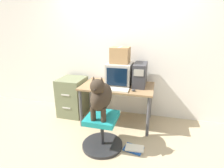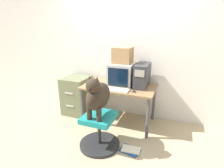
% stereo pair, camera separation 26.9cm
% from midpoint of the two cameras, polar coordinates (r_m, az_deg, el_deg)
% --- Properties ---
extents(ground_plane, '(12.00, 12.00, 0.00)m').
position_cam_midpoint_polar(ground_plane, '(3.00, 2.57, -15.47)').
color(ground_plane, tan).
extents(wall_back, '(8.00, 0.05, 2.60)m').
position_cam_midpoint_polar(wall_back, '(3.31, 7.40, 11.62)').
color(wall_back, white).
rests_on(wall_back, ground_plane).
extents(desk, '(1.23, 0.74, 0.70)m').
position_cam_midpoint_polar(desk, '(3.04, 4.93, -2.04)').
color(desk, olive).
rests_on(desk, ground_plane).
extents(crt_monitor, '(0.42, 0.49, 0.37)m').
position_cam_midpoint_polar(crt_monitor, '(3.05, 5.91, 3.31)').
color(crt_monitor, '#B7B2A8').
rests_on(crt_monitor, desk).
extents(pc_tower, '(0.21, 0.48, 0.39)m').
position_cam_midpoint_polar(pc_tower, '(2.98, 12.43, 2.78)').
color(pc_tower, '#333338').
rests_on(pc_tower, desk).
extents(keyboard, '(0.47, 0.18, 0.03)m').
position_cam_midpoint_polar(keyboard, '(2.78, 3.49, -1.79)').
color(keyboard, beige).
rests_on(keyboard, desk).
extents(computer_mouse, '(0.06, 0.05, 0.03)m').
position_cam_midpoint_polar(computer_mouse, '(2.73, 9.89, -2.32)').
color(computer_mouse, '#333333').
rests_on(computer_mouse, desk).
extents(office_chair, '(0.58, 0.58, 0.49)m').
position_cam_midpoint_polar(office_chair, '(2.59, -1.07, -15.25)').
color(office_chair, '#262628').
rests_on(office_chair, ground_plane).
extents(dog, '(0.25, 0.54, 0.59)m').
position_cam_midpoint_polar(dog, '(2.30, -1.41, -3.75)').
color(dog, '#33281E').
rests_on(dog, office_chair).
extents(filing_cabinet, '(0.47, 0.54, 0.73)m').
position_cam_midpoint_polar(filing_cabinet, '(3.55, -9.25, -3.60)').
color(filing_cabinet, '#6B7251').
rests_on(filing_cabinet, ground_plane).
extents(cardboard_box, '(0.31, 0.30, 0.27)m').
position_cam_midpoint_polar(cardboard_box, '(2.99, 6.13, 9.30)').
color(cardboard_box, '#A87F51').
rests_on(cardboard_box, crt_monitor).
extents(book_stack_floor, '(0.30, 0.24, 0.04)m').
position_cam_midpoint_polar(book_stack_floor, '(2.63, 9.14, -20.55)').
color(book_stack_floor, '#1E4C9E').
rests_on(book_stack_floor, ground_plane).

